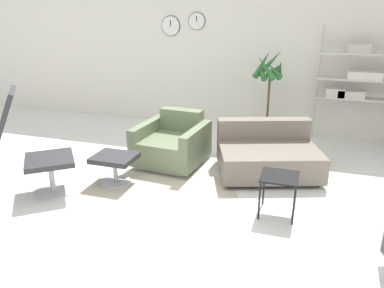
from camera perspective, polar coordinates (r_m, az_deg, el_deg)
ground_plane at (r=4.22m, az=-4.16°, el=-8.42°), size 12.00×12.00×0.00m
wall_back at (r=6.61m, az=5.50°, el=14.53°), size 12.00×0.09×2.80m
round_rug at (r=4.24m, az=-5.59°, el=-8.31°), size 1.86×1.86×0.01m
lounge_chair at (r=4.40m, az=-25.59°, el=1.47°), size 1.05×0.99×1.31m
ottoman at (r=4.59m, az=-11.69°, el=-2.77°), size 0.49×0.42×0.35m
armchair_red at (r=5.10m, az=-2.98°, el=-0.11°), size 0.91×0.94×0.68m
couch_low at (r=4.88m, az=11.40°, el=-1.78°), size 1.46×1.28×0.63m
side_table at (r=3.87m, az=13.17°, el=-5.46°), size 0.37×0.37×0.43m
potted_plant at (r=6.00m, az=11.49°, el=6.93°), size 0.50×0.52×1.44m
shelf_unit at (r=6.23m, az=23.83°, el=9.26°), size 1.30×0.28×1.79m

